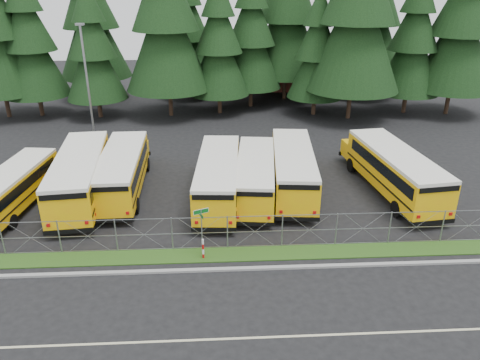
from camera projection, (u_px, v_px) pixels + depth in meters
name	position (u px, v px, depth m)	size (l,w,h in m)	color
ground	(245.00, 238.00, 26.81)	(120.00, 120.00, 0.00)	black
curb	(248.00, 269.00, 23.96)	(50.00, 0.25, 0.12)	gray
grass_verge	(247.00, 254.00, 25.24)	(50.00, 1.40, 0.06)	#1E4112
road_lane_line	(257.00, 338.00, 19.51)	(50.00, 0.12, 0.01)	beige
chainlink_fence	(246.00, 232.00, 25.49)	(44.00, 0.10, 2.00)	gray
brick_building	(270.00, 61.00, 62.34)	(22.00, 10.00, 6.00)	brown
bus_0	(17.00, 188.00, 29.98)	(2.35, 9.94, 2.61)	yellow
bus_1	(81.00, 176.00, 30.93)	(2.85, 12.06, 3.16)	yellow
bus_2	(123.00, 172.00, 31.89)	(2.65, 11.22, 2.94)	yellow
bus_4	(218.00, 178.00, 30.96)	(2.66, 11.27, 2.95)	yellow
bus_5	(255.00, 177.00, 31.36)	(2.51, 10.65, 2.79)	yellow
bus_6	(293.00, 170.00, 32.14)	(2.71, 11.49, 3.01)	yellow
bus_east	(392.00, 171.00, 31.78)	(2.80, 11.86, 3.11)	yellow
street_sign	(201.00, 222.00, 24.34)	(0.78, 0.52, 2.81)	gray
striped_bollard	(203.00, 249.00, 24.65)	(0.11, 0.11, 1.20)	#B20C0C
light_standard	(87.00, 80.00, 39.90)	(0.70, 0.35, 10.14)	gray
conifer_1	(30.00, 43.00, 46.67)	(6.71, 6.71, 14.84)	black
conifer_2	(93.00, 51.00, 46.37)	(6.12, 6.12, 13.54)	black
conifer_3	(165.00, 20.00, 45.78)	(8.68, 8.68, 19.20)	black
conifer_4	(219.00, 46.00, 47.71)	(6.36, 6.36, 14.06)	black
conifer_5	(251.00, 38.00, 50.06)	(6.74, 6.74, 14.90)	black
conifer_6	(317.00, 53.00, 47.41)	(5.82, 5.82, 12.87)	black
conifer_7	(358.00, 13.00, 44.51)	(9.39, 9.39, 20.77)	black
conifer_8	(413.00, 43.00, 47.77)	(6.58, 6.58, 14.56)	black
conifer_9	(461.00, 27.00, 46.60)	(8.08, 8.08, 17.86)	black
conifer_10	(91.00, 20.00, 52.64)	(8.13, 8.13, 17.98)	black
conifer_11	(187.00, 33.00, 53.81)	(6.74, 6.74, 14.92)	black
conifer_12	(287.00, 13.00, 52.12)	(8.81, 8.81, 19.49)	black
conifer_13	(373.00, 17.00, 53.64)	(8.35, 8.35, 18.46)	black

